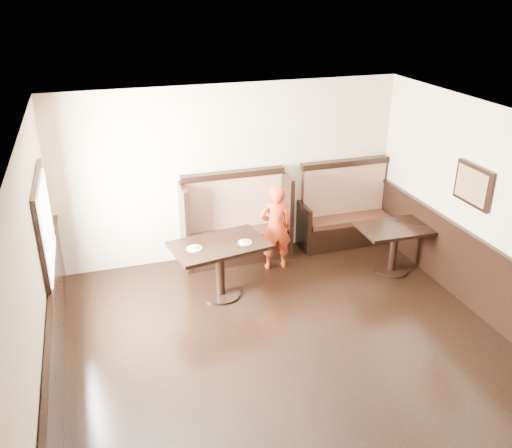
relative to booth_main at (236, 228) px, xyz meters
name	(u,v)px	position (x,y,z in m)	size (l,w,h in m)	color
ground	(315,387)	(0.00, -3.30, -0.53)	(7.00, 7.00, 0.00)	black
room_shell	(283,328)	(-0.30, -3.01, 0.14)	(7.00, 7.00, 7.00)	#CAB292
booth_main	(236,228)	(0.00, 0.00, 0.00)	(1.75, 0.72, 1.45)	black
booth_neighbor	(345,216)	(1.95, 0.00, -0.05)	(1.65, 0.72, 1.45)	black
table_main	(220,256)	(-0.54, -1.08, 0.12)	(1.44, 1.04, 0.84)	black
table_neighbor	(395,238)	(2.20, -1.19, 0.04)	(1.11, 0.74, 0.76)	black
child	(275,228)	(0.49, -0.52, 0.17)	(0.51, 0.33, 1.39)	#AC2D12
pizza_plate_left	(194,248)	(-0.90, -1.13, 0.33)	(0.21, 0.21, 0.04)	white
pizza_plate_right	(245,242)	(-0.19, -1.16, 0.32)	(0.19, 0.19, 0.04)	white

